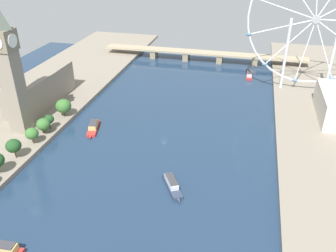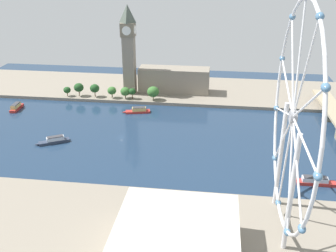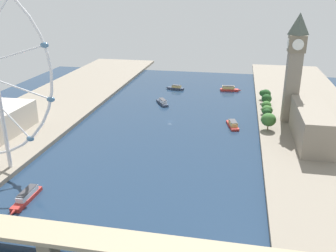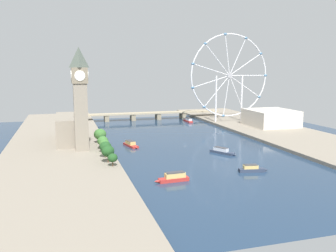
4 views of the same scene
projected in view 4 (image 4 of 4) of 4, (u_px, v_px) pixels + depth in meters
The scene contains 14 objects.
ground_plane at pixel (185, 144), 352.17m from camera, with size 408.98×408.98×0.00m, color #1E334C.
riverbank_left at pixel (58, 150), 318.78m from camera, with size 90.00×520.00×3.00m, color gray.
riverbank_right at pixel (291, 136), 385.09m from camera, with size 90.00×520.00×3.00m, color gray.
clock_tower at pixel (80, 97), 303.53m from camera, with size 14.02×14.02×87.32m.
parliament_block at pixel (68, 129), 347.19m from camera, with size 22.00×71.31×24.61m, color gray.
tree_row_embankment at pixel (104, 142), 304.23m from camera, with size 12.32×96.04×13.49m.
ferris_wheel at pixel (230, 76), 473.64m from camera, with size 110.38×3.20×115.32m.
riverside_hall at pixel (271, 118), 442.60m from camera, with size 52.51×55.73×19.62m, color beige.
river_bridge at pixel (146, 114), 516.27m from camera, with size 220.98×15.15×10.64m.
tour_boat_0 at pixel (188, 120), 497.74m from camera, with size 5.69×28.00×5.55m.
tour_boat_1 at pixel (174, 178), 233.43m from camera, with size 23.54×6.69×6.16m.
tour_boat_2 at pixel (131, 144), 339.57m from camera, with size 11.59×26.39×5.31m.
tour_boat_3 at pixel (222, 151), 310.48m from camera, with size 16.57×25.04×5.34m.
tour_boat_4 at pixel (252, 169), 255.17m from camera, with size 21.91×8.11×5.45m.
Camera 4 is at (-113.05, -326.51, 72.22)m, focal length 38.48 mm.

